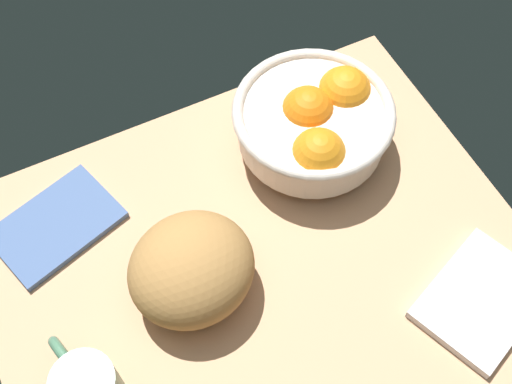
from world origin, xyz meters
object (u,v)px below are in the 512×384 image
object	(u,v)px
fruit_bowl	(316,122)
napkin_folded	(481,300)
napkin_spare	(56,225)
bread_loaf	(191,269)

from	to	relation	value
fruit_bowl	napkin_folded	world-z (taller)	fruit_bowl
fruit_bowl	napkin_spare	bearing A→B (deg)	174.74
napkin_folded	bread_loaf	bearing A→B (deg)	150.43
napkin_folded	napkin_spare	world-z (taller)	napkin_folded
fruit_bowl	napkin_folded	bearing A→B (deg)	-76.49
bread_loaf	napkin_spare	bearing A→B (deg)	129.33
fruit_bowl	bread_loaf	distance (cm)	27.04
bread_loaf	fruit_bowl	bearing A→B (deg)	27.68
napkin_folded	napkin_spare	distance (cm)	55.66
fruit_bowl	bread_loaf	size ratio (longest dim) A/B	1.40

